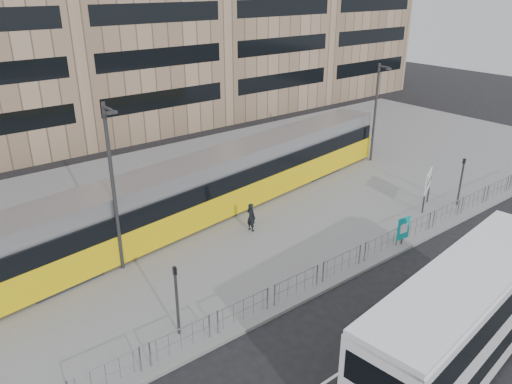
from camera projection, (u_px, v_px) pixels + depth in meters
ground at (358, 274)px, 24.47m from camera, size 120.00×120.00×0.00m
plaza at (219, 197)px, 33.07m from camera, size 64.00×24.00×0.15m
kerb at (358, 273)px, 24.48m from camera, size 64.00×0.25×0.17m
pedestrian_barrier at (378, 241)px, 25.59m from camera, size 32.07×0.07×1.10m
road_markings at (442, 305)px, 22.17m from camera, size 62.00×0.12×0.01m
double_decker_bus at (461, 320)px, 17.41m from camera, size 11.19×3.79×4.39m
tram at (211, 185)px, 29.87m from camera, size 30.99×7.15×3.64m
station_sign at (428, 183)px, 30.74m from camera, size 1.90×0.94×2.37m
ad_panel at (403, 229)px, 26.60m from camera, size 0.86×0.15×1.61m
pedestrian at (251, 217)px, 28.15m from camera, size 0.46×0.65×1.67m
traffic_light_west at (176, 292)px, 19.41m from camera, size 0.21×0.24×3.10m
traffic_light_east at (462, 176)px, 30.93m from camera, size 0.23×0.25×3.10m
lamp_post_west at (113, 184)px, 22.95m from camera, size 0.45×1.04×8.32m
lamp_post_east at (376, 109)px, 37.85m from camera, size 0.45×1.04×7.52m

